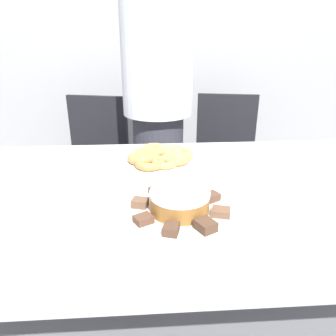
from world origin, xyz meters
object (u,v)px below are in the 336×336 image
at_px(office_chair_left, 93,171).
at_px(frosted_cake, 180,201).
at_px(plate_donuts, 160,161).
at_px(person_standing, 158,104).
at_px(office_chair_right, 224,168).
at_px(plate_cake, 179,212).

xyz_separation_m(office_chair_left, frosted_cake, (0.44, -1.14, 0.38)).
distance_m(plate_donuts, frosted_cake, 0.43).
xyz_separation_m(person_standing, office_chair_right, (0.44, 0.17, -0.47)).
bearing_deg(plate_cake, office_chair_left, 111.36).
xyz_separation_m(office_chair_left, office_chair_right, (0.86, 0.00, 0.00)).
xyz_separation_m(office_chair_right, plate_cake, (-0.42, -1.14, 0.34)).
bearing_deg(plate_cake, office_chair_right, 69.80).
xyz_separation_m(person_standing, plate_cake, (0.03, -0.97, -0.13)).
bearing_deg(office_chair_left, plate_donuts, -46.73).
distance_m(office_chair_right, plate_donuts, 0.91).
xyz_separation_m(office_chair_left, plate_donuts, (0.40, -0.71, 0.34)).
height_order(person_standing, office_chair_right, person_standing).
xyz_separation_m(plate_cake, frosted_cake, (0.00, -0.00, 0.04)).
bearing_deg(plate_donuts, person_standing, 88.49).
height_order(person_standing, frosted_cake, person_standing).
height_order(office_chair_left, frosted_cake, office_chair_left).
relative_size(office_chair_right, plate_cake, 2.64).
bearing_deg(plate_donuts, frosted_cake, -84.57).
bearing_deg(office_chair_right, person_standing, -148.17).
bearing_deg(person_standing, office_chair_right, 20.68).
xyz_separation_m(plate_cake, plate_donuts, (-0.04, 0.42, 0.00)).
height_order(plate_cake, plate_donuts, same).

